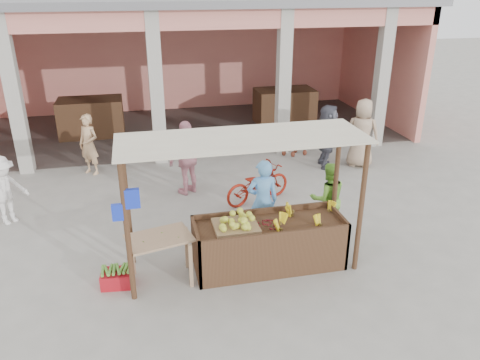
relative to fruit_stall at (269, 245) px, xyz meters
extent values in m
plane|color=gray|center=(-0.50, 0.00, -0.40)|extent=(60.00, 60.00, 0.00)
cube|color=#E88B79|center=(-0.50, 11.40, 1.60)|extent=(14.00, 0.20, 4.00)
cube|color=#E88B79|center=(6.40, 8.50, 1.60)|extent=(0.20, 6.00, 4.00)
cube|color=#E88B79|center=(-0.50, 5.65, 3.35)|extent=(14.00, 0.30, 0.50)
cube|color=slate|center=(-0.50, 8.50, 3.70)|extent=(14.40, 6.40, 0.20)
cube|color=#B5AFA6|center=(-5.00, 5.65, 1.60)|extent=(0.35, 0.35, 4.00)
cube|color=#B5AFA6|center=(-1.50, 5.65, 1.60)|extent=(0.35, 0.35, 4.00)
cube|color=#B5AFA6|center=(2.00, 5.65, 1.60)|extent=(0.35, 0.35, 4.00)
cube|color=#B5AFA6|center=(5.00, 5.65, 1.60)|extent=(0.35, 0.35, 4.00)
cube|color=#4F331F|center=(-3.50, 8.50, 0.20)|extent=(2.00, 1.20, 1.20)
cube|color=#4F331F|center=(3.00, 8.50, 0.20)|extent=(2.00, 1.20, 1.20)
cube|color=#4F331F|center=(0.00, 0.00, 0.00)|extent=(2.60, 0.95, 0.80)
cylinder|color=#4F331F|center=(-2.35, -0.45, 0.78)|extent=(0.09, 0.09, 2.35)
cylinder|color=#4F331F|center=(1.45, -0.45, 0.78)|extent=(0.09, 0.09, 2.35)
cylinder|color=#4F331F|center=(-2.35, 0.60, 0.78)|extent=(0.09, 0.09, 2.35)
cylinder|color=#4F331F|center=(1.45, 0.60, 0.78)|extent=(0.09, 0.09, 2.35)
cube|color=beige|center=(-0.45, 0.08, 1.97)|extent=(4.00, 1.35, 0.03)
cube|color=#1731C6|center=(-2.23, -0.45, 1.35)|extent=(0.22, 0.08, 0.30)
cube|color=#1731C6|center=(-2.45, -0.45, 1.15)|extent=(0.18, 0.07, 0.26)
cube|color=#91714A|center=(-0.58, 0.04, 0.43)|extent=(0.75, 0.65, 0.06)
ellipsoid|color=#DFE042|center=(-0.58, 0.04, 0.53)|extent=(0.64, 0.56, 0.14)
ellipsoid|color=maroon|center=(-0.05, -0.05, 0.47)|extent=(0.44, 0.36, 0.14)
cube|color=tan|center=(-1.88, -0.05, 0.41)|extent=(1.16, 0.91, 0.04)
cube|color=tan|center=(-2.34, -0.34, 0.00)|extent=(0.06, 0.06, 0.79)
cube|color=tan|center=(-1.41, -0.34, 0.00)|extent=(0.06, 0.06, 0.79)
cube|color=tan|center=(-2.34, 0.24, 0.00)|extent=(0.06, 0.06, 0.79)
cube|color=tan|center=(-1.41, 0.24, 0.00)|extent=(0.06, 0.06, 0.79)
cube|color=#B2131D|center=(-2.61, -0.04, -0.27)|extent=(0.54, 0.42, 0.26)
ellipsoid|color=maroon|center=(2.20, 5.14, -0.07)|extent=(0.48, 0.48, 0.65)
ellipsoid|color=maroon|center=(2.58, 5.19, -0.07)|extent=(0.48, 0.48, 0.65)
ellipsoid|color=maroon|center=(2.39, 5.46, -0.07)|extent=(0.48, 0.48, 0.65)
ellipsoid|color=maroon|center=(1.98, 5.30, -0.07)|extent=(0.48, 0.48, 0.65)
imported|color=#61ABF0|center=(0.12, 0.87, 0.48)|extent=(0.68, 0.51, 1.77)
imported|color=#6EB335|center=(1.45, 0.90, 0.38)|extent=(0.78, 0.48, 1.56)
imported|color=maroon|center=(0.47, 2.55, 0.05)|extent=(1.18, 1.84, 0.91)
imported|color=white|center=(-4.83, 2.71, 0.39)|extent=(1.10, 1.04, 1.58)
imported|color=#CA8390|center=(-1.00, 3.37, 0.54)|extent=(1.25, 1.10, 1.89)
imported|color=tan|center=(3.74, 4.11, 0.62)|extent=(1.17, 1.05, 2.04)
imported|color=#444550|center=(2.82, 4.25, 0.50)|extent=(0.97, 1.76, 1.81)
imported|color=tan|center=(-3.33, 5.14, 0.42)|extent=(0.77, 0.74, 1.64)
camera|label=1|loc=(-2.05, -6.79, 4.29)|focal=35.00mm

